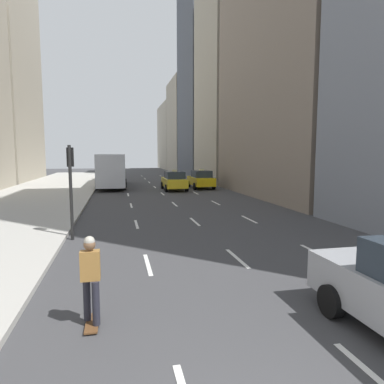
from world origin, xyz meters
TOP-DOWN VIEW (x-y plane):
  - sidewalk_left at (-7.00, 27.00)m, footprint 8.00×66.00m
  - lane_markings at (2.60, 23.00)m, footprint 5.72×56.00m
  - building_row_right at (12.00, 36.22)m, footprint 6.00×83.27m
  - taxi_lead at (6.80, 29.79)m, footprint 2.02×4.40m
  - taxi_second at (4.00, 28.60)m, footprint 2.02×4.40m
  - city_bus at (-1.61, 33.55)m, footprint 2.80×11.61m
  - skateboarder at (-1.56, 4.58)m, footprint 0.36×0.80m
  - traffic_light_pole at (-2.75, 11.69)m, footprint 0.24×0.42m

SIDE VIEW (x-z plane):
  - lane_markings at x=2.60m, z-range 0.00..0.01m
  - sidewalk_left at x=-7.00m, z-range 0.00..0.15m
  - taxi_lead at x=6.80m, z-range -0.05..1.82m
  - taxi_second at x=4.00m, z-range -0.05..1.82m
  - skateboarder at x=-1.56m, z-range 0.09..1.84m
  - city_bus at x=-1.61m, z-range 0.16..3.41m
  - traffic_light_pole at x=-2.75m, z-range 0.61..4.21m
  - building_row_right at x=12.00m, z-range -4.83..31.99m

